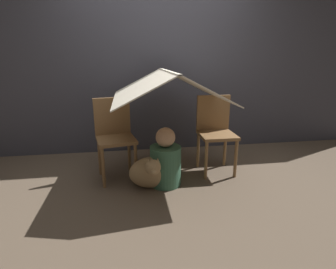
# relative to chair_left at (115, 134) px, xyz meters

# --- Properties ---
(ground_plane) EXTENTS (8.80, 8.80, 0.00)m
(ground_plane) POSITION_rel_chair_left_xyz_m (0.59, -0.23, -0.50)
(ground_plane) COLOR brown
(wall_back) EXTENTS (7.00, 0.05, 2.50)m
(wall_back) POSITION_rel_chair_left_xyz_m (0.59, 0.88, 0.75)
(wall_back) COLOR #3D3D47
(wall_back) RESTS_ON ground_plane
(chair_left) EXTENTS (0.47, 0.47, 0.89)m
(chair_left) POSITION_rel_chair_left_xyz_m (0.00, 0.00, 0.00)
(chair_left) COLOR brown
(chair_left) RESTS_ON ground_plane
(chair_right) EXTENTS (0.40, 0.40, 0.89)m
(chair_right) POSITION_rel_chair_left_xyz_m (1.17, 0.00, 0.00)
(chair_right) COLOR brown
(chair_right) RESTS_ON ground_plane
(sheet_canopy) EXTENTS (1.16, 1.29, 0.30)m
(sheet_canopy) POSITION_rel_chair_left_xyz_m (0.59, -0.07, 0.54)
(sheet_canopy) COLOR silver
(person_front) EXTENTS (0.33, 0.33, 0.63)m
(person_front) POSITION_rel_chair_left_xyz_m (0.53, -0.30, -0.24)
(person_front) COLOR #38664C
(person_front) RESTS_ON ground_plane
(dog) EXTENTS (0.47, 0.39, 0.40)m
(dog) POSITION_rel_chair_left_xyz_m (0.37, -0.37, -0.32)
(dog) COLOR #9E7F56
(dog) RESTS_ON ground_plane
(floor_cushion) EXTENTS (0.43, 0.35, 0.10)m
(floor_cushion) POSITION_rel_chair_left_xyz_m (0.45, -0.09, -0.45)
(floor_cushion) COLOR #7FB27F
(floor_cushion) RESTS_ON ground_plane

